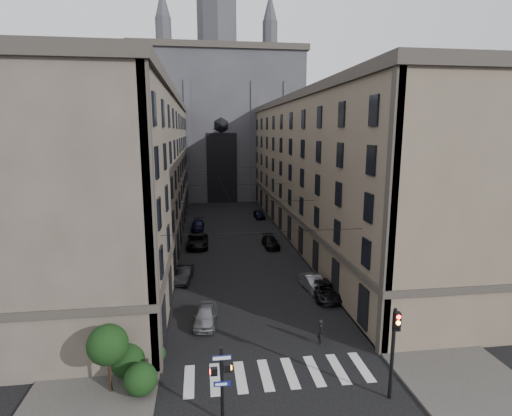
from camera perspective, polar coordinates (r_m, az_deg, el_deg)
name	(u,v)px	position (r m, az deg, el deg)	size (l,w,h in m)	color
sidewalk_left	(155,241)	(54.45, -14.26, -4.59)	(7.00, 80.00, 0.15)	#383533
sidewalk_right	(309,235)	(56.08, 7.63, -3.89)	(7.00, 80.00, 0.15)	#383533
zebra_crossing	(278,374)	(25.91, 3.14, -22.56)	(11.00, 3.20, 0.01)	beige
building_left	(128,171)	(53.23, -17.88, 5.04)	(13.60, 60.60, 18.85)	#4C433A
building_right	(332,168)	(55.35, 10.82, 5.57)	(13.60, 60.60, 18.85)	brown
gothic_tower	(218,115)	(91.33, -5.38, 13.04)	(35.00, 23.00, 58.00)	#2D2D33
pedestrian_signal_left	(222,379)	(21.37, -4.93, -23.17)	(1.02, 0.38, 4.00)	black
traffic_light_right	(394,343)	(23.38, 19.09, -17.79)	(0.34, 0.50, 5.20)	black
shrub_cluster	(126,358)	(25.00, -18.13, -19.64)	(3.90, 4.40, 3.90)	black
tram_wires	(234,186)	(52.48, -3.19, 3.16)	(14.00, 60.00, 0.43)	black
car_left_near	(205,316)	(31.25, -7.25, -15.00)	(1.62, 4.01, 1.37)	gray
car_left_midnear	(184,274)	(39.77, -10.28, -9.30)	(1.43, 4.11, 1.36)	black
car_left_midfar	(198,241)	(50.79, -8.34, -4.65)	(2.59, 5.61, 1.56)	black
car_left_far	(198,225)	(59.69, -8.33, -2.43)	(1.85, 4.56, 1.32)	black
car_right_near	(313,283)	(37.36, 8.21, -10.57)	(1.45, 4.17, 1.37)	gray
car_right_midnear	(325,290)	(36.02, 9.80, -11.49)	(2.21, 4.78, 1.33)	black
car_right_midfar	(271,242)	(50.18, 2.10, -4.90)	(1.79, 4.40, 1.28)	black
car_right_far	(259,214)	(66.67, 0.47, -0.90)	(1.58, 3.93, 1.34)	black
pedestrian	(321,332)	(28.74, 9.21, -17.04)	(0.65, 0.43, 1.78)	black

